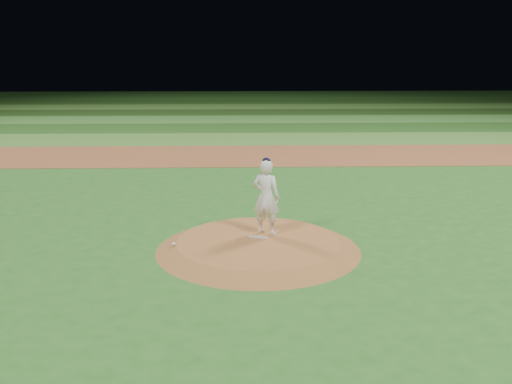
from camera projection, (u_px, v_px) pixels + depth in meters
name	position (u px, v px, depth m)	size (l,w,h in m)	color
ground	(258.00, 249.00, 15.40)	(120.00, 120.00, 0.00)	#26601F
infield_dirt_band	(249.00, 155.00, 28.97)	(70.00, 6.00, 0.02)	brown
outfield_stripe_0	(247.00, 139.00, 34.30)	(70.00, 5.00, 0.02)	#417A2C
outfield_stripe_1	(246.00, 128.00, 39.15)	(70.00, 5.00, 0.02)	#214F19
outfield_stripe_2	(245.00, 119.00, 44.00)	(70.00, 5.00, 0.02)	#397B2C
outfield_stripe_3	(245.00, 112.00, 48.85)	(70.00, 5.00, 0.02)	#1F4014
outfield_stripe_4	(244.00, 107.00, 53.69)	(70.00, 5.00, 0.02)	#3E752A
outfield_stripe_5	(244.00, 102.00, 58.54)	(70.00, 5.00, 0.02)	#224C18
pitchers_mound	(258.00, 245.00, 15.37)	(5.50, 5.50, 0.25)	#965D2E
pitching_rubber	(258.00, 237.00, 15.57)	(0.53, 0.13, 0.03)	beige
rosin_bag	(174.00, 244.00, 14.99)	(0.11, 0.11, 0.06)	silver
pitcher_on_mound	(266.00, 197.00, 15.66)	(0.90, 0.76, 2.16)	white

